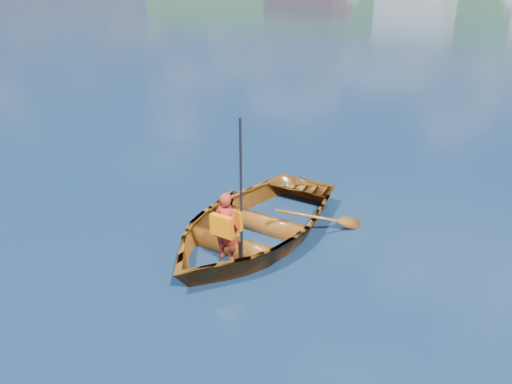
# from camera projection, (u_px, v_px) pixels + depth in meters

# --- Properties ---
(ground) EXTENTS (600.00, 600.00, 0.00)m
(ground) POSITION_uv_depth(u_px,v_px,m) (197.00, 219.00, 8.63)
(ground) COLOR #132F47
(ground) RESTS_ON ground
(rowboat) EXTENTS (2.92, 3.98, 0.80)m
(rowboat) POSITION_uv_depth(u_px,v_px,m) (252.00, 223.00, 7.95)
(rowboat) COLOR maroon
(rowboat) RESTS_ON ground
(child_paddler) EXTENTS (0.40, 0.35, 2.09)m
(child_paddler) POSITION_uv_depth(u_px,v_px,m) (227.00, 226.00, 7.02)
(child_paddler) COLOR #A1241A
(child_paddler) RESTS_ON ground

